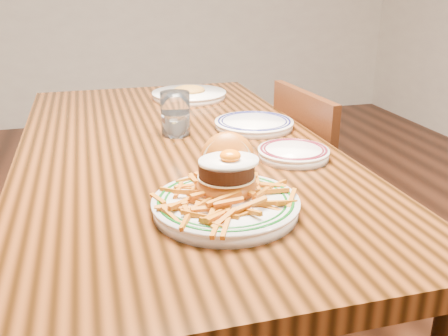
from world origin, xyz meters
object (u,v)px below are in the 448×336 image
object	(u,v)px
chair_right	(327,199)
table	(176,173)
side_plate	(293,152)
main_plate	(226,191)

from	to	relation	value
chair_right	table	bearing A→B (deg)	8.94
table	side_plate	world-z (taller)	side_plate
main_plate	table	bearing A→B (deg)	111.42
main_plate	side_plate	distance (m)	0.35
main_plate	side_plate	world-z (taller)	main_plate
table	side_plate	bearing A→B (deg)	-35.72
table	chair_right	distance (m)	0.61
table	side_plate	size ratio (longest dim) A/B	8.65
table	main_plate	world-z (taller)	main_plate
table	main_plate	xyz separation A→B (m)	(0.03, -0.44, 0.13)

